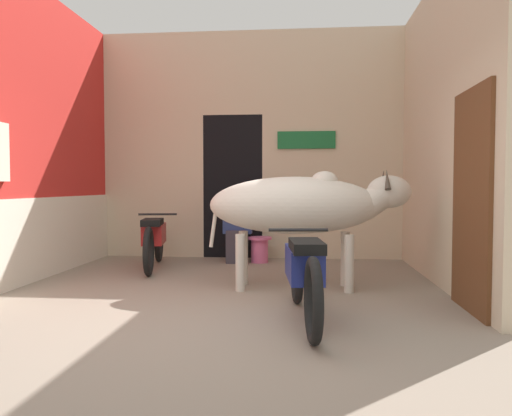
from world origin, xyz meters
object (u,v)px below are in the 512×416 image
object	(u,v)px
cow	(303,206)
motorcycle_near	(304,271)
shopkeeper_seated	(237,222)
plastic_stool	(260,249)
motorcycle_far	(154,238)

from	to	relation	value
cow	motorcycle_near	xyz separation A→B (m)	(0.01, -1.38, -0.52)
shopkeeper_seated	plastic_stool	xyz separation A→B (m)	(0.35, 0.00, -0.41)
motorcycle_near	plastic_stool	size ratio (longest dim) A/B	4.97
plastic_stool	motorcycle_far	bearing A→B (deg)	-154.74
motorcycle_near	motorcycle_far	xyz separation A→B (m)	(-2.13, 2.59, -0.01)
motorcycle_near	shopkeeper_seated	size ratio (longest dim) A/B	1.63
motorcycle_far	motorcycle_near	bearing A→B (deg)	-50.52
motorcycle_far	shopkeeper_seated	world-z (taller)	shopkeeper_seated
motorcycle_near	shopkeeper_seated	distance (m)	3.44
cow	motorcycle_near	size ratio (longest dim) A/B	1.18
motorcycle_far	shopkeeper_seated	size ratio (longest dim) A/B	1.57
shopkeeper_seated	plastic_stool	world-z (taller)	shopkeeper_seated
cow	plastic_stool	world-z (taller)	cow
motorcycle_far	plastic_stool	world-z (taller)	motorcycle_far
motorcycle_near	shopkeeper_seated	bearing A→B (deg)	107.29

